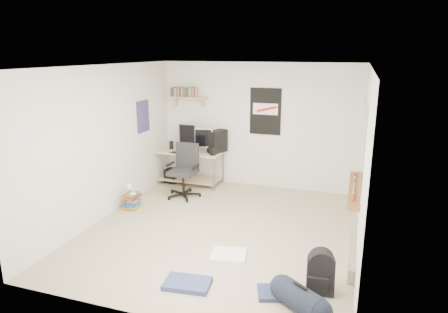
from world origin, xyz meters
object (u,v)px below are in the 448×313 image
(backpack, at_px, (320,276))
(book_stack, at_px, (133,201))
(duffel_bag, at_px, (300,299))
(desk, at_px, (186,166))
(office_chair, at_px, (183,172))

(backpack, xyz_separation_m, book_stack, (-3.37, 1.49, -0.05))
(backpack, xyz_separation_m, duffel_bag, (-0.17, -0.43, -0.06))
(duffel_bag, bearing_deg, desk, 164.91)
(desk, distance_m, backpack, 4.36)
(office_chair, height_order, backpack, office_chair)
(backpack, bearing_deg, book_stack, 148.23)
(office_chair, xyz_separation_m, book_stack, (-0.59, -0.86, -0.34))
(desk, height_order, duffel_bag, desk)
(book_stack, bearing_deg, backpack, -23.83)
(office_chair, bearing_deg, desk, 110.45)
(desk, relative_size, book_stack, 3.35)
(duffel_bag, bearing_deg, backpack, 104.28)
(desk, bearing_deg, book_stack, -107.59)
(backpack, distance_m, book_stack, 3.68)
(desk, xyz_separation_m, backpack, (3.05, -3.11, -0.16))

